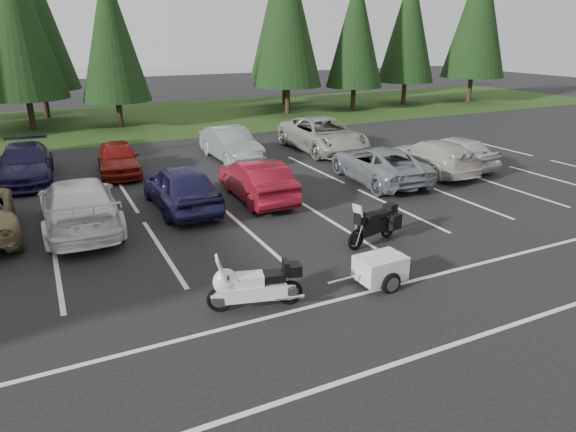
# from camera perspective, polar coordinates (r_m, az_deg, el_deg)

# --- Properties ---
(ground) EXTENTS (120.00, 120.00, 0.00)m
(ground) POSITION_cam_1_polar(r_m,az_deg,el_deg) (14.33, -4.26, -3.78)
(ground) COLOR black
(ground) RESTS_ON ground
(grass_strip) EXTENTS (80.00, 16.00, 0.01)m
(grass_strip) POSITION_cam_1_polar(r_m,az_deg,el_deg) (36.98, -18.63, 9.93)
(grass_strip) COLOR #1A3310
(grass_strip) RESTS_ON ground
(lake_water) EXTENTS (70.00, 50.00, 0.02)m
(lake_water) POSITION_cam_1_polar(r_m,az_deg,el_deg) (68.04, -19.20, 13.97)
(lake_water) COLOR slate
(lake_water) RESTS_ON ground
(stall_markings) EXTENTS (32.00, 16.00, 0.01)m
(stall_markings) POSITION_cam_1_polar(r_m,az_deg,el_deg) (16.07, -6.95, -1.18)
(stall_markings) COLOR silver
(stall_markings) RESTS_ON ground
(conifer_4) EXTENTS (4.80, 4.80, 11.17)m
(conifer_4) POSITION_cam_1_polar(r_m,az_deg,el_deg) (35.13, -28.10, 18.99)
(conifer_4) COLOR #332316
(conifer_4) RESTS_ON ground
(conifer_5) EXTENTS (4.14, 4.14, 9.63)m
(conifer_5) POSITION_cam_1_polar(r_m,az_deg,el_deg) (34.16, -19.09, 18.67)
(conifer_5) COLOR #332316
(conifer_5) RESTS_ON ground
(conifer_6) EXTENTS (4.93, 4.93, 11.48)m
(conifer_6) POSITION_cam_1_polar(r_m,az_deg,el_deg) (38.23, -0.05, 21.33)
(conifer_6) COLOR #332316
(conifer_6) RESTS_ON ground
(conifer_7) EXTENTS (4.27, 4.27, 9.94)m
(conifer_7) POSITION_cam_1_polar(r_m,az_deg,el_deg) (40.69, 7.56, 19.81)
(conifer_7) COLOR #332316
(conifer_7) RESTS_ON ground
(conifer_8) EXTENTS (4.53, 4.53, 10.56)m
(conifer_8) POSITION_cam_1_polar(r_m,az_deg,el_deg) (44.57, 13.28, 19.93)
(conifer_8) COLOR #332316
(conifer_8) RESTS_ON ground
(conifer_9) EXTENTS (5.19, 5.19, 12.10)m
(conifer_9) POSITION_cam_1_polar(r_m,az_deg,el_deg) (47.63, 20.42, 20.32)
(conifer_9) COLOR #332316
(conifer_9) RESTS_ON ground
(conifer_back_b) EXTENTS (4.97, 4.97, 11.58)m
(conifer_back_b) POSITION_cam_1_polar(r_m,az_deg,el_deg) (39.74, -26.59, 19.42)
(conifer_back_b) COLOR #332316
(conifer_back_b) RESTS_ON ground
(conifer_back_c) EXTENTS (5.50, 5.50, 12.81)m
(conifer_back_c) POSITION_cam_1_polar(r_m,az_deg,el_deg) (43.35, -0.44, 22.19)
(conifer_back_c) COLOR #332316
(conifer_back_c) RESTS_ON ground
(car_near_3) EXTENTS (2.27, 5.42, 1.57)m
(car_near_3) POSITION_cam_1_polar(r_m,az_deg,el_deg) (16.82, -22.20, 1.23)
(car_near_3) COLOR white
(car_near_3) RESTS_ON ground
(car_near_4) EXTENTS (1.92, 4.60, 1.56)m
(car_near_4) POSITION_cam_1_polar(r_m,az_deg,el_deg) (17.73, -11.82, 3.20)
(car_near_4) COLOR #1A183D
(car_near_4) RESTS_ON ground
(car_near_5) EXTENTS (1.70, 4.47, 1.45)m
(car_near_5) POSITION_cam_1_polar(r_m,az_deg,el_deg) (18.40, -3.49, 4.03)
(car_near_5) COLOR maroon
(car_near_5) RESTS_ON ground
(car_near_6) EXTENTS (2.82, 5.30, 1.42)m
(car_near_6) POSITION_cam_1_polar(r_m,az_deg,el_deg) (20.98, 10.02, 5.70)
(car_near_6) COLOR gray
(car_near_6) RESTS_ON ground
(car_near_7) EXTENTS (2.19, 4.88, 1.39)m
(car_near_7) POSITION_cam_1_polar(r_m,az_deg,el_deg) (22.90, 15.64, 6.41)
(car_near_7) COLOR #BDB6AD
(car_near_7) RESTS_ON ground
(car_near_8) EXTENTS (2.06, 4.34, 1.43)m
(car_near_8) POSITION_cam_1_polar(r_m,az_deg,el_deg) (24.05, 17.88, 6.86)
(car_near_8) COLOR #BAB9BF
(car_near_8) RESTS_ON ground
(car_far_1) EXTENTS (2.31, 5.07, 1.44)m
(car_far_1) POSITION_cam_1_polar(r_m,az_deg,el_deg) (23.23, -27.20, 5.19)
(car_far_1) COLOR #1A173B
(car_far_1) RESTS_ON ground
(car_far_2) EXTENTS (1.97, 4.19, 1.38)m
(car_far_2) POSITION_cam_1_polar(r_m,az_deg,el_deg) (22.88, -18.36, 6.12)
(car_far_2) COLOR maroon
(car_far_2) RESTS_ON ground
(car_far_3) EXTENTS (1.73, 4.61, 1.50)m
(car_far_3) POSITION_cam_1_polar(r_m,az_deg,el_deg) (24.38, -6.37, 7.95)
(car_far_3) COLOR gray
(car_far_3) RESTS_ON ground
(car_far_4) EXTENTS (2.90, 5.99, 1.64)m
(car_far_4) POSITION_cam_1_polar(r_m,az_deg,el_deg) (26.13, 3.91, 8.98)
(car_far_4) COLOR #A09E93
(car_far_4) RESTS_ON ground
(touring_motorcycle) EXTENTS (2.45, 1.28, 1.30)m
(touring_motorcycle) POSITION_cam_1_polar(r_m,az_deg,el_deg) (11.17, -3.69, -7.27)
(touring_motorcycle) COLOR silver
(touring_motorcycle) RESTS_ON ground
(cargo_trailer) EXTENTS (1.69, 1.00, 0.76)m
(cargo_trailer) POSITION_cam_1_polar(r_m,az_deg,el_deg) (12.43, 10.19, -5.98)
(cargo_trailer) COLOR silver
(cargo_trailer) RESTS_ON ground
(adventure_motorcycle) EXTENTS (2.33, 1.30, 1.35)m
(adventure_motorcycle) POSITION_cam_1_polar(r_m,az_deg,el_deg) (14.67, 9.44, -0.60)
(adventure_motorcycle) COLOR black
(adventure_motorcycle) RESTS_ON ground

